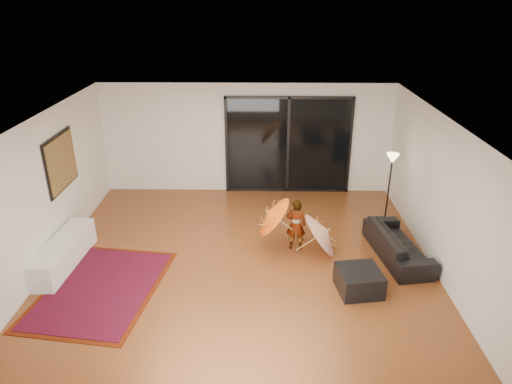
{
  "coord_description": "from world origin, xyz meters",
  "views": [
    {
      "loc": [
        0.38,
        -7.13,
        4.64
      ],
      "look_at": [
        0.26,
        0.88,
        1.1
      ],
      "focal_mm": 32.0,
      "sensor_mm": 36.0,
      "label": 1
    }
  ],
  "objects_px": {
    "media_console": "(64,253)",
    "sofa": "(398,244)",
    "ottoman": "(359,281)",
    "child": "(296,225)"
  },
  "relations": [
    {
      "from": "media_console",
      "to": "ottoman",
      "type": "relative_size",
      "value": 2.65
    },
    {
      "from": "media_console",
      "to": "ottoman",
      "type": "xyz_separation_m",
      "value": [
        5.26,
        -0.71,
        -0.06
      ]
    },
    {
      "from": "media_console",
      "to": "sofa",
      "type": "height_order",
      "value": "sofa"
    },
    {
      "from": "ottoman",
      "to": "child",
      "type": "relative_size",
      "value": 0.67
    },
    {
      "from": "ottoman",
      "to": "sofa",
      "type": "bearing_deg",
      "value": 49.73
    },
    {
      "from": "media_console",
      "to": "ottoman",
      "type": "distance_m",
      "value": 5.31
    },
    {
      "from": "sofa",
      "to": "ottoman",
      "type": "xyz_separation_m",
      "value": [
        -0.94,
        -1.11,
        -0.07
      ]
    },
    {
      "from": "media_console",
      "to": "ottoman",
      "type": "height_order",
      "value": "media_console"
    },
    {
      "from": "sofa",
      "to": "child",
      "type": "distance_m",
      "value": 1.95
    },
    {
      "from": "child",
      "to": "ottoman",
      "type": "bearing_deg",
      "value": 132.8
    }
  ]
}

